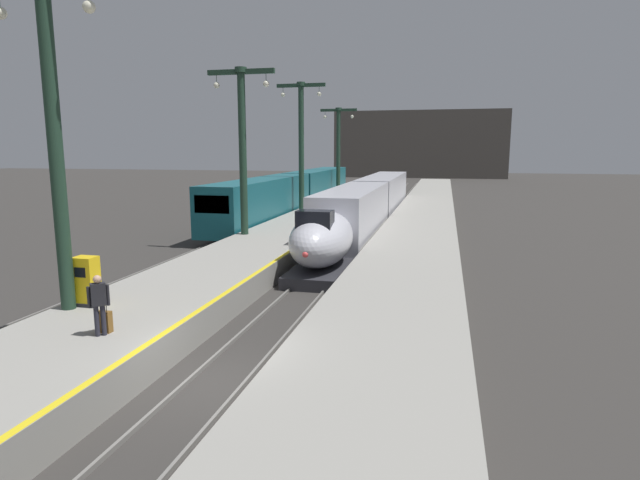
{
  "coord_description": "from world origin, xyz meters",
  "views": [
    {
      "loc": [
        5.62,
        -11.91,
        6.07
      ],
      "look_at": [
        -0.06,
        12.07,
        1.8
      ],
      "focal_mm": 29.61,
      "sensor_mm": 36.0,
      "label": 1
    }
  ],
  "objects_px": {
    "highspeed_train_main": "(368,204)",
    "station_column_near": "(53,118)",
    "station_column_far": "(301,135)",
    "station_column_distant": "(338,143)",
    "regional_train_adjacent": "(294,191)",
    "passenger_near_edge": "(99,300)",
    "ticket_machine_yellow": "(87,283)",
    "rolling_suitcase": "(104,322)",
    "station_column_mid": "(242,136)"
  },
  "relations": [
    {
      "from": "highspeed_train_main",
      "to": "station_column_distant",
      "type": "xyz_separation_m",
      "value": [
        -5.9,
        18.01,
        4.76
      ]
    },
    {
      "from": "station_column_far",
      "to": "station_column_distant",
      "type": "xyz_separation_m",
      "value": [
        -0.0,
        15.36,
        -0.46
      ]
    },
    {
      "from": "highspeed_train_main",
      "to": "station_column_distant",
      "type": "distance_m",
      "value": 19.54
    },
    {
      "from": "station_column_near",
      "to": "station_column_far",
      "type": "xyz_separation_m",
      "value": [
        0.0,
        28.15,
        0.18
      ]
    },
    {
      "from": "rolling_suitcase",
      "to": "highspeed_train_main",
      "type": "bearing_deg",
      "value": 82.85
    },
    {
      "from": "station_column_far",
      "to": "passenger_near_edge",
      "type": "relative_size",
      "value": 6.08
    },
    {
      "from": "station_column_distant",
      "to": "ticket_machine_yellow",
      "type": "height_order",
      "value": "station_column_distant"
    },
    {
      "from": "station_column_near",
      "to": "station_column_far",
      "type": "distance_m",
      "value": 28.15
    },
    {
      "from": "highspeed_train_main",
      "to": "station_column_near",
      "type": "xyz_separation_m",
      "value": [
        -5.9,
        -25.5,
        5.04
      ]
    },
    {
      "from": "station_column_far",
      "to": "station_column_mid",
      "type": "bearing_deg",
      "value": -90.0
    },
    {
      "from": "station_column_far",
      "to": "rolling_suitcase",
      "type": "height_order",
      "value": "station_column_far"
    },
    {
      "from": "regional_train_adjacent",
      "to": "ticket_machine_yellow",
      "type": "relative_size",
      "value": 22.87
    },
    {
      "from": "station_column_near",
      "to": "rolling_suitcase",
      "type": "xyz_separation_m",
      "value": [
        2.49,
        -1.68,
        -5.62
      ]
    },
    {
      "from": "highspeed_train_main",
      "to": "station_column_near",
      "type": "relative_size",
      "value": 3.81
    },
    {
      "from": "passenger_near_edge",
      "to": "rolling_suitcase",
      "type": "relative_size",
      "value": 1.72
    },
    {
      "from": "regional_train_adjacent",
      "to": "station_column_distant",
      "type": "bearing_deg",
      "value": 77.39
    },
    {
      "from": "highspeed_train_main",
      "to": "station_column_mid",
      "type": "xyz_separation_m",
      "value": [
        -5.9,
        -10.23,
        4.85
      ]
    },
    {
      "from": "regional_train_adjacent",
      "to": "passenger_near_edge",
      "type": "bearing_deg",
      "value": -82.39
    },
    {
      "from": "station_column_far",
      "to": "station_column_distant",
      "type": "bearing_deg",
      "value": 90.0
    },
    {
      "from": "station_column_far",
      "to": "highspeed_train_main",
      "type": "bearing_deg",
      "value": -24.22
    },
    {
      "from": "regional_train_adjacent",
      "to": "rolling_suitcase",
      "type": "height_order",
      "value": "regional_train_adjacent"
    },
    {
      "from": "regional_train_adjacent",
      "to": "station_column_distant",
      "type": "distance_m",
      "value": 11.06
    },
    {
      "from": "station_column_near",
      "to": "ticket_machine_yellow",
      "type": "distance_m",
      "value": 5.21
    },
    {
      "from": "station_column_distant",
      "to": "station_column_far",
      "type": "bearing_deg",
      "value": -90.0
    },
    {
      "from": "station_column_distant",
      "to": "passenger_near_edge",
      "type": "bearing_deg",
      "value": -86.78
    },
    {
      "from": "passenger_near_edge",
      "to": "highspeed_train_main",
      "type": "bearing_deg",
      "value": 83.05
    },
    {
      "from": "passenger_near_edge",
      "to": "station_column_far",
      "type": "bearing_deg",
      "value": 94.86
    },
    {
      "from": "station_column_mid",
      "to": "station_column_far",
      "type": "relative_size",
      "value": 0.93
    },
    {
      "from": "highspeed_train_main",
      "to": "station_column_distant",
      "type": "bearing_deg",
      "value": 108.14
    },
    {
      "from": "highspeed_train_main",
      "to": "passenger_near_edge",
      "type": "height_order",
      "value": "highspeed_train_main"
    },
    {
      "from": "station_column_far",
      "to": "station_column_near",
      "type": "bearing_deg",
      "value": -90.0
    },
    {
      "from": "highspeed_train_main",
      "to": "ticket_machine_yellow",
      "type": "bearing_deg",
      "value": -102.51
    },
    {
      "from": "station_column_near",
      "to": "rolling_suitcase",
      "type": "bearing_deg",
      "value": -33.98
    },
    {
      "from": "station_column_near",
      "to": "station_column_far",
      "type": "bearing_deg",
      "value": 90.0
    },
    {
      "from": "passenger_near_edge",
      "to": "ticket_machine_yellow",
      "type": "distance_m",
      "value": 3.28
    },
    {
      "from": "station_column_far",
      "to": "ticket_machine_yellow",
      "type": "xyz_separation_m",
      "value": [
        0.35,
        -27.67,
        -5.36
      ]
    },
    {
      "from": "station_column_far",
      "to": "station_column_distant",
      "type": "distance_m",
      "value": 15.36
    },
    {
      "from": "station_column_mid",
      "to": "station_column_distant",
      "type": "height_order",
      "value": "station_column_mid"
    },
    {
      "from": "station_column_near",
      "to": "ticket_machine_yellow",
      "type": "bearing_deg",
      "value": 53.83
    },
    {
      "from": "rolling_suitcase",
      "to": "regional_train_adjacent",
      "type": "bearing_deg",
      "value": 97.56
    },
    {
      "from": "station_column_near",
      "to": "station_column_distant",
      "type": "bearing_deg",
      "value": 90.0
    },
    {
      "from": "regional_train_adjacent",
      "to": "ticket_machine_yellow",
      "type": "height_order",
      "value": "regional_train_adjacent"
    },
    {
      "from": "highspeed_train_main",
      "to": "rolling_suitcase",
      "type": "distance_m",
      "value": 27.4
    },
    {
      "from": "station_column_mid",
      "to": "ticket_machine_yellow",
      "type": "bearing_deg",
      "value": -88.64
    },
    {
      "from": "highspeed_train_main",
      "to": "passenger_near_edge",
      "type": "distance_m",
      "value": 27.64
    },
    {
      "from": "regional_train_adjacent",
      "to": "station_column_mid",
      "type": "height_order",
      "value": "station_column_mid"
    },
    {
      "from": "highspeed_train_main",
      "to": "station_column_mid",
      "type": "bearing_deg",
      "value": -119.98
    },
    {
      "from": "regional_train_adjacent",
      "to": "station_column_near",
      "type": "height_order",
      "value": "station_column_near"
    },
    {
      "from": "station_column_mid",
      "to": "passenger_near_edge",
      "type": "height_order",
      "value": "station_column_mid"
    },
    {
      "from": "station_column_distant",
      "to": "ticket_machine_yellow",
      "type": "distance_m",
      "value": 43.31
    }
  ]
}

